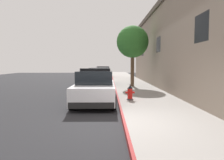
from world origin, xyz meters
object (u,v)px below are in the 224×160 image
parked_car_dark_far (103,72)px  street_tree (133,42)px  parked_car_silver_ahead (99,77)px  police_cruiser (95,87)px  fire_hydrant (130,93)px

parked_car_dark_far → street_tree: (2.61, -12.65, 2.84)m
parked_car_silver_ahead → parked_car_dark_far: (0.06, 10.69, 0.00)m
police_cruiser → parked_car_silver_ahead: 8.24m
parked_car_silver_ahead → fire_hydrant: parked_car_silver_ahead is taller
fire_hydrant → police_cruiser: bearing=172.7°
police_cruiser → parked_car_dark_far: police_cruiser is taller
police_cruiser → parked_car_dark_far: 18.93m
police_cruiser → street_tree: size_ratio=1.03×
parked_car_dark_far → fire_hydrant: 19.23m
police_cruiser → parked_car_silver_ahead: police_cruiser is taller
police_cruiser → fire_hydrant: size_ratio=6.37×
parked_car_dark_far → fire_hydrant: (1.80, -19.15, -0.24)m
police_cruiser → fire_hydrant: police_cruiser is taller
parked_car_dark_far → fire_hydrant: parked_car_dark_far is taller
parked_car_silver_ahead → street_tree: bearing=-36.2°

